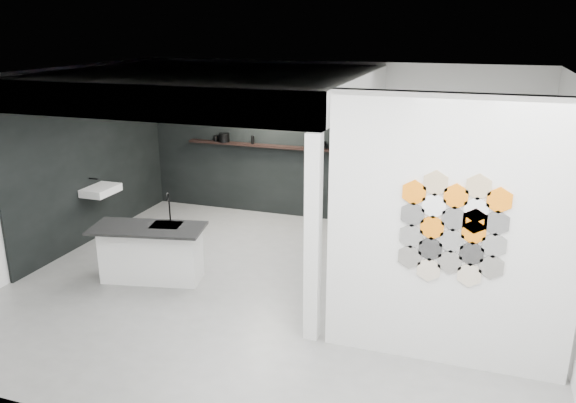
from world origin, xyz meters
The scene contains 17 objects.
floor centered at (0.00, 0.00, -0.01)m, with size 7.00×6.00×0.01m, color slate.
partition_panel centered at (2.23, -1.00, 1.40)m, with size 2.45×0.15×2.80m, color silver.
bay_clad_back centered at (-1.30, 2.97, 1.18)m, with size 4.40×0.04×2.35m, color black.
bay_clad_left centered at (-3.47, 1.00, 1.18)m, with size 0.04×4.00×2.35m, color black.
bulkhead centered at (-1.30, 1.00, 2.55)m, with size 4.40×4.00×0.40m, color silver.
corner_column centered at (0.82, -1.00, 1.18)m, with size 0.16×0.16×2.35m, color silver.
fascia_beam centered at (-1.30, -0.92, 2.55)m, with size 4.40×0.16×0.40m, color silver.
wall_basin centered at (-3.24, 0.80, 0.85)m, with size 0.40×0.60×0.12m, color silver.
display_shelf centered at (-1.20, 2.87, 1.30)m, with size 3.00×0.15×0.04m, color black.
kitchen_island centered at (-1.69, -0.26, 0.41)m, with size 1.61×0.96×1.22m.
stockpot centered at (-2.00, 2.87, 1.40)m, with size 0.20×0.20×0.16m, color black.
kettle centered at (-0.15, 2.87, 1.40)m, with size 0.18×0.18×0.15m, color black.
glass_bowl centered at (0.15, 2.87, 1.37)m, with size 0.13×0.13×0.09m, color gray.
glass_vase centered at (0.15, 2.87, 1.38)m, with size 0.09×0.09×0.12m, color gray.
bottle_dark centered at (-1.44, 2.87, 1.39)m, with size 0.05×0.05×0.15m, color black.
utensil_cup centered at (-2.17, 2.87, 1.38)m, with size 0.09×0.09×0.11m, color black.
hex_tile_cluster centered at (2.26, -1.09, 1.50)m, with size 1.04×0.02×1.16m.
Camera 1 is at (2.36, -6.42, 3.41)m, focal length 35.00 mm.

